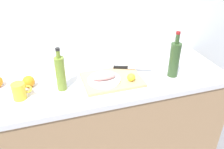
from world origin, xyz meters
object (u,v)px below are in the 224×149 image
Objects in this scene: white_plate at (104,80)px; wine_bottle at (174,59)px; fish_fillet at (104,77)px; coffee_mug_1 at (19,91)px; cutting_board at (112,79)px; lemon_0 at (131,77)px; olive_oil_bottle at (60,73)px; chef_knife at (127,68)px.

white_plate is 0.67× the size of wine_bottle.
fish_fillet is 0.52m from wine_bottle.
wine_bottle is (0.51, -0.05, 0.08)m from fish_fillet.
white_plate is 1.33× the size of fish_fillet.
wine_bottle is 1.08m from coffee_mug_1.
wine_bottle reaches higher than cutting_board.
lemon_0 is (0.18, -0.06, -0.00)m from fish_fillet.
olive_oil_bottle reaches higher than fish_fillet.
chef_knife is 0.18m from lemon_0.
white_plate is 0.53m from wine_bottle.
cutting_board is 0.07m from white_plate.
white_plate is 0.19m from lemon_0.
fish_fillet is at bearing 153.43° from white_plate.
wine_bottle reaches higher than white_plate.
chef_knife is (0.16, 0.10, 0.02)m from cutting_board.
lemon_0 is at bearing -81.50° from chef_knife.
fish_fillet is 0.19m from lemon_0.
wine_bottle is at bearing -5.12° from white_plate.
fish_fillet reaches higher than cutting_board.
olive_oil_bottle is 0.28m from coffee_mug_1.
chef_knife is 0.93× the size of olive_oil_bottle.
fish_fillet is 0.50× the size of wine_bottle.
chef_knife is (0.22, 0.12, 0.00)m from white_plate.
cutting_board is 0.14m from lemon_0.
coffee_mug_1 reaches higher than fish_fillet.
lemon_0 is 0.74m from coffee_mug_1.
fish_fillet is 0.25m from chef_knife.
lemon_0 is 0.16× the size of wine_bottle.
fish_fillet is at bearing -130.40° from chef_knife.
white_plate is at bearing -2.98° from olive_oil_bottle.
wine_bottle reaches higher than coffee_mug_1.
fish_fillet is (-0.00, 0.00, 0.03)m from white_plate.
coffee_mug_1 reaches higher than cutting_board.
coffee_mug_1 is (-0.62, -0.03, 0.05)m from cutting_board.
lemon_0 is (-0.04, -0.17, 0.02)m from chef_knife.
chef_knife is 0.35m from wine_bottle.
wine_bottle reaches higher than chef_knife.
olive_oil_bottle is (-0.29, 0.02, 0.10)m from white_plate.
white_plate is at bearing 163.04° from lemon_0.
coffee_mug_1 is (-0.78, -0.13, 0.03)m from chef_knife.
cutting_board is at bearing 0.55° from olive_oil_bottle.
lemon_0 is at bearing -3.12° from coffee_mug_1.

